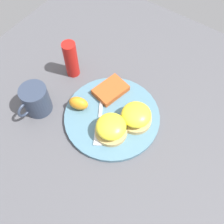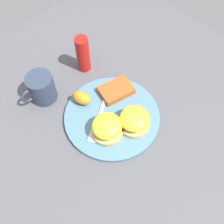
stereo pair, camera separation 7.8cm
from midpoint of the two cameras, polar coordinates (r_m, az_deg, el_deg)
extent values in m
plane|color=#4C4C51|center=(0.81, 2.75, -1.47)|extent=(1.10, 1.10, 0.00)
cylinder|color=slate|center=(0.80, 2.77, -1.22)|extent=(0.29, 0.29, 0.01)
cylinder|color=tan|center=(0.76, 1.88, -4.34)|extent=(0.09, 0.09, 0.02)
ellipsoid|color=yellow|center=(0.74, 1.94, -3.30)|extent=(0.09, 0.09, 0.04)
cylinder|color=tan|center=(0.78, 7.66, -2.74)|extent=(0.09, 0.09, 0.02)
ellipsoid|color=yellow|center=(0.75, 7.92, -1.66)|extent=(0.09, 0.09, 0.04)
cube|color=#B04D1F|center=(0.84, 3.55, 4.56)|extent=(0.12, 0.09, 0.02)
ellipsoid|color=orange|center=(0.81, -3.93, 2.83)|extent=(0.05, 0.07, 0.04)
cube|color=silver|center=(0.82, 1.02, 2.10)|extent=(0.09, 0.06, 0.00)
cube|color=silver|center=(0.76, -1.22, -5.52)|extent=(0.05, 0.04, 0.00)
cylinder|color=#2D384C|center=(0.83, -12.48, 4.95)|extent=(0.08, 0.08, 0.10)
torus|color=#2D384C|center=(0.82, -15.13, 3.24)|extent=(0.05, 0.01, 0.05)
cylinder|color=#B21914|center=(0.88, -3.78, 12.25)|extent=(0.04, 0.04, 0.13)
camera|label=1|loc=(0.04, -87.13, 4.79)|focal=42.00mm
camera|label=2|loc=(0.04, 92.87, -4.79)|focal=42.00mm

